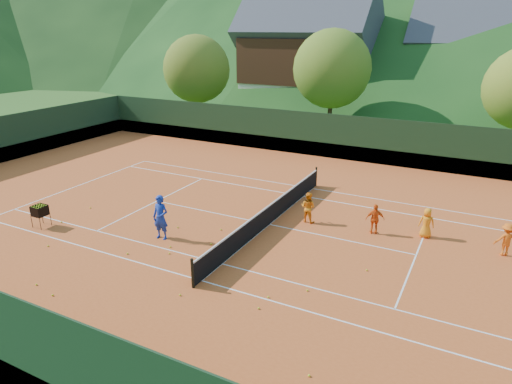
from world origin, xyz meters
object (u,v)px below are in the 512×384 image
at_px(tennis_net, 269,214).
at_px(chalet_left, 308,55).
at_px(student_a, 308,207).
at_px(student_c, 427,223).
at_px(student_b, 375,219).
at_px(student_d, 506,240).
at_px(chalet_mid, 475,64).
at_px(coach, 161,217).
at_px(ball_hopper, 40,211).

bearing_deg(tennis_net, chalet_left, 108.43).
xyz_separation_m(student_a, tennis_net, (-1.42, -1.09, -0.21)).
relative_size(student_c, tennis_net, 0.11).
height_order(student_b, tennis_net, student_b).
bearing_deg(student_d, student_c, -23.92).
height_order(student_c, chalet_mid, chalet_mid).
distance_m(student_a, tennis_net, 1.80).
relative_size(coach, student_d, 1.44).
relative_size(student_d, chalet_mid, 0.11).
xyz_separation_m(student_a, ball_hopper, (-10.34, -5.98, 0.04)).
xyz_separation_m(student_a, student_d, (8.01, 0.48, -0.04)).
bearing_deg(ball_hopper, student_a, 30.04).
xyz_separation_m(student_d, tennis_net, (-9.43, -1.57, -0.16)).
relative_size(student_b, student_d, 1.01).
height_order(student_a, student_d, student_a).
height_order(student_c, tennis_net, student_c).
relative_size(coach, chalet_mid, 0.15).
height_order(student_c, student_d, student_d).
xyz_separation_m(ball_hopper, chalet_left, (-1.08, 34.88, 4.88)).
xyz_separation_m(student_b, chalet_left, (-14.43, 28.77, 4.96)).
bearing_deg(student_a, chalet_mid, -91.75).
distance_m(student_a, ball_hopper, 11.94).
distance_m(student_c, student_d, 3.00).
height_order(student_b, ball_hopper, student_b).
height_order(student_d, ball_hopper, student_d).
relative_size(student_a, student_b, 1.06).
xyz_separation_m(student_a, student_c, (5.02, 0.77, -0.06)).
xyz_separation_m(tennis_net, chalet_mid, (6.00, 34.00, 4.47)).
height_order(student_a, chalet_mid, chalet_mid).
height_order(coach, tennis_net, coach).
bearing_deg(ball_hopper, student_d, 19.39).
bearing_deg(student_a, tennis_net, 43.79).
distance_m(ball_hopper, chalet_mid, 41.86).
bearing_deg(tennis_net, student_d, 9.48).
bearing_deg(student_b, chalet_mid, -113.07).
bearing_deg(student_a, coach, 49.04).
relative_size(ball_hopper, chalet_mid, 0.08).
height_order(student_d, tennis_net, student_d).
bearing_deg(student_c, student_d, 163.03).
height_order(student_c, chalet_left, chalet_left).
height_order(student_b, student_c, student_b).
height_order(student_b, chalet_left, chalet_left).
bearing_deg(student_d, chalet_mid, -102.34).
relative_size(student_d, tennis_net, 0.11).
relative_size(student_c, chalet_mid, 0.10).
relative_size(student_a, ball_hopper, 1.41).
relative_size(student_a, tennis_net, 0.12).
bearing_deg(tennis_net, chalet_mid, 79.99).
distance_m(tennis_net, chalet_mid, 34.81).
bearing_deg(student_c, ball_hopper, 12.30).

